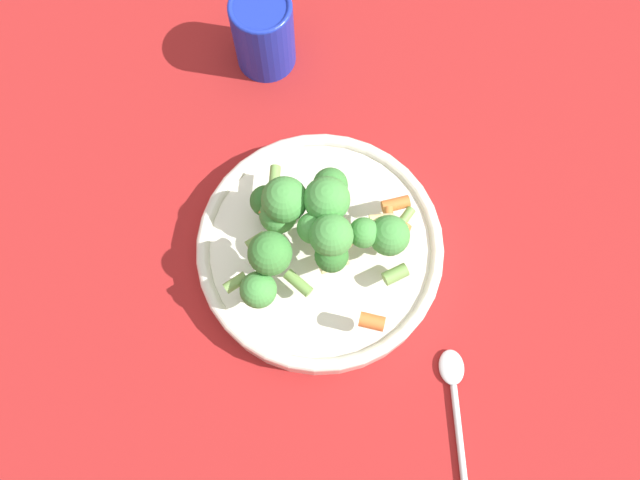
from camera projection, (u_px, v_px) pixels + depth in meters
ground_plane at (320, 255)px, 0.68m from camera, size 3.00×3.00×0.00m
bowl at (320, 249)px, 0.66m from camera, size 0.26×0.26×0.04m
pasta_salad at (313, 227)px, 0.60m from camera, size 0.19×0.16×0.08m
cup at (263, 32)px, 0.71m from camera, size 0.07×0.07×0.10m
spoon at (457, 414)px, 0.62m from camera, size 0.04×0.20×0.01m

